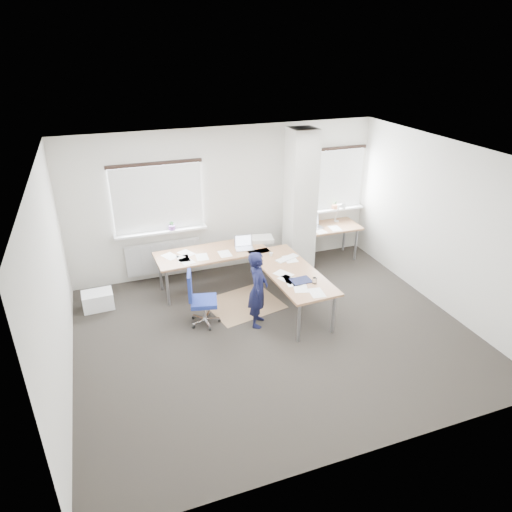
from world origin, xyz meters
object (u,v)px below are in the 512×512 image
object	(u,v)px
desk_main	(252,262)
task_chair	(202,310)
desk_side	(326,228)
person	(258,289)

from	to	relation	value
desk_main	task_chair	size ratio (longest dim) A/B	2.79
task_chair	desk_side	bearing A→B (deg)	39.75
person	desk_side	bearing A→B (deg)	-21.82
desk_main	person	xyz separation A→B (m)	(-0.20, -0.85, -0.05)
person	task_chair	bearing A→B (deg)	98.10
desk_side	person	world-z (taller)	person
task_chair	person	world-z (taller)	person
desk_main	person	size ratio (longest dim) A/B	2.04
task_chair	person	xyz separation A→B (m)	(0.85, -0.31, 0.38)
desk_main	desk_side	xyz separation A→B (m)	(1.94, 0.97, -0.01)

